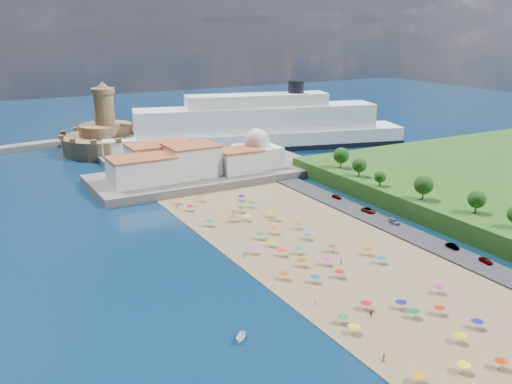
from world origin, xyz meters
TOP-DOWN VIEW (x-y plane):
  - ground at (0.00, 0.00)m, footprint 700.00×700.00m
  - terrace at (10.00, 73.00)m, footprint 90.00×36.00m
  - jetty at (-12.00, 108.00)m, footprint 18.00×70.00m
  - waterfront_buildings at (-3.05, 73.64)m, footprint 57.00×29.00m
  - domed_building at (30.00, 71.00)m, footprint 16.00×16.00m
  - fortress at (-12.00, 138.00)m, footprint 40.00×40.00m
  - cruise_ship at (52.80, 111.24)m, footprint 144.31×57.21m
  - beach_parasols at (-0.78, -9.98)m, footprint 30.56×117.21m
  - beachgoers at (-5.07, -5.36)m, footprint 23.70×98.46m
  - moored_boats at (-30.66, -53.64)m, footprint 8.54×31.03m
  - parked_cars at (36.00, -2.50)m, footprint 2.97×65.20m
  - hillside_trees at (49.06, -4.76)m, footprint 10.36×106.09m

SIDE VIEW (x-z plane):
  - ground at x=0.00m, z-range 0.00..0.00m
  - moored_boats at x=-30.66m, z-range -0.05..1.64m
  - beachgoers at x=-5.07m, z-range 0.19..2.06m
  - jetty at x=-12.00m, z-range 0.00..2.40m
  - parked_cars at x=36.00m, z-range 0.68..2.03m
  - terrace at x=10.00m, z-range 0.00..3.00m
  - beach_parasols at x=-0.78m, z-range 1.05..3.25m
  - fortress at x=-12.00m, z-range -9.52..22.88m
  - waterfront_buildings at x=-3.05m, z-range 2.38..13.38m
  - domed_building at x=30.00m, z-range 1.47..16.47m
  - cruise_ship at x=52.80m, z-range -6.40..24.98m
  - hillside_trees at x=49.06m, z-range 6.34..13.95m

